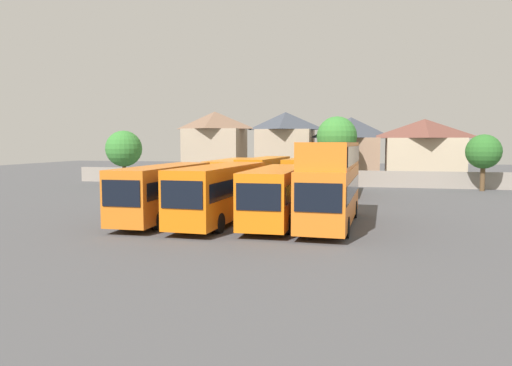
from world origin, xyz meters
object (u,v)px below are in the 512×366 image
object	(u,v)px
bus_1	(164,189)
bus_2	(221,190)
bus_5	(233,174)
house_terrace_centre	(285,145)
house_terrace_left	(215,144)
bus_7	(307,174)
tree_left_of_lot	(124,149)
bus_8	(337,175)
bus_4	(331,179)
bus_6	(265,173)
house_terrace_far_right	(424,150)
bus_3	(277,192)
tree_behind_wall	(484,152)
house_terrace_right	(351,148)
tree_right_of_lot	(337,137)

from	to	relation	value
bus_1	bus_2	size ratio (longest dim) A/B	0.95
bus_5	house_terrace_centre	xyz separation A→B (m)	(1.85, 19.50, 2.68)
bus_2	house_terrace_left	distance (m)	36.99
bus_7	tree_left_of_lot	bearing A→B (deg)	-104.50
bus_8	tree_left_of_lot	world-z (taller)	tree_left_of_lot
bus_7	bus_2	bearing A→B (deg)	-9.14
bus_4	bus_8	xyz separation A→B (m)	(-0.62, 16.11, -0.85)
bus_6	bus_8	world-z (taller)	bus_6
bus_8	house_terrace_far_right	distance (m)	20.43
bus_2	house_terrace_left	size ratio (longest dim) A/B	1.29
bus_3	house_terrace_centre	size ratio (longest dim) A/B	1.21
bus_5	bus_6	size ratio (longest dim) A/B	1.04
bus_8	tree_behind_wall	distance (m)	16.18
tree_behind_wall	bus_1	bearing A→B (deg)	-134.85
bus_7	house_terrace_left	distance (m)	24.35
bus_4	tree_left_of_lot	world-z (taller)	tree_left_of_lot
bus_6	house_terrace_right	xyz separation A→B (m)	(7.32, 19.81, 2.21)
bus_1	bus_8	world-z (taller)	bus_1
bus_6	house_terrace_centre	distance (m)	19.39
bus_1	tree_right_of_lot	xyz separation A→B (m)	(9.00, 28.53, 3.62)
house_terrace_right	tree_behind_wall	world-z (taller)	house_terrace_right
house_terrace_right	bus_3	bearing A→B (deg)	-95.10
bus_8	bus_5	bearing A→B (deg)	-85.39
bus_7	house_terrace_right	bearing A→B (deg)	173.15
bus_3	house_terrace_right	distance (m)	35.96
bus_2	bus_7	bearing A→B (deg)	170.53
tree_behind_wall	tree_left_of_lot	bearing A→B (deg)	-178.54
bus_1	house_terrace_centre	xyz separation A→B (m)	(1.82, 35.37, 2.60)
bus_4	bus_7	xyz separation A→B (m)	(-3.35, 15.86, -0.78)
bus_5	house_terrace_centre	bearing A→B (deg)	172.79
bus_2	tree_left_of_lot	xyz separation A→B (m)	(-19.01, 22.94, 2.18)
bus_5	bus_6	bearing A→B (deg)	94.12
house_terrace_centre	bus_7	bearing A→B (deg)	-74.74
bus_7	house_terrace_right	size ratio (longest dim) A/B	1.38
bus_2	house_terrace_centre	size ratio (longest dim) A/B	1.32
bus_5	bus_7	world-z (taller)	bus_7
house_terrace_right	bus_2	bearing A→B (deg)	-100.52
house_terrace_right	bus_6	bearing A→B (deg)	-110.29
bus_3	bus_7	bearing A→B (deg)	179.83
bus_2	bus_5	world-z (taller)	bus_2
bus_6	bus_3	bearing A→B (deg)	17.18
bus_5	tree_left_of_lot	size ratio (longest dim) A/B	1.89
bus_2	house_terrace_far_right	bearing A→B (deg)	157.77
house_terrace_right	tree_behind_wall	xyz separation A→B (m)	(13.52, -11.97, -0.23)
tree_left_of_lot	bus_2	bearing A→B (deg)	-50.36
bus_3	tree_behind_wall	bearing A→B (deg)	144.26
house_terrace_centre	bus_2	bearing A→B (deg)	-86.91
tree_behind_wall	tree_right_of_lot	bearing A→B (deg)	163.20
bus_2	house_terrace_left	xyz separation A→B (m)	(-11.73, 34.98, 2.67)
house_terrace_left	tree_right_of_lot	size ratio (longest dim) A/B	1.15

